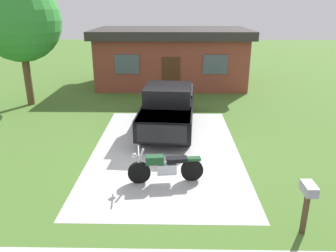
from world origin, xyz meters
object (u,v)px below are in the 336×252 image
at_px(shade_tree, 19,21).
at_px(mailbox, 308,195).
at_px(neighbor_house, 171,56).
at_px(pickup_truck, 169,106).
at_px(motorcycle, 165,167).

bearing_deg(shade_tree, mailbox, -44.44).
height_order(mailbox, neighbor_house, neighbor_house).
bearing_deg(pickup_truck, motorcycle, -90.49).
bearing_deg(neighbor_house, motorcycle, -90.29).
bearing_deg(mailbox, motorcycle, 144.52).
distance_m(shade_tree, neighbor_house, 9.12).
relative_size(motorcycle, shade_tree, 0.36).
height_order(motorcycle, mailbox, mailbox).
xyz_separation_m(shade_tree, neighbor_house, (7.29, 4.93, -2.39)).
xyz_separation_m(pickup_truck, neighbor_house, (0.02, 8.23, 0.84)).
distance_m(motorcycle, neighbor_house, 12.93).
bearing_deg(shade_tree, neighbor_house, 34.08).
bearing_deg(shade_tree, motorcycle, -47.70).
bearing_deg(mailbox, pickup_truck, 114.51).
height_order(motorcycle, shade_tree, shade_tree).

